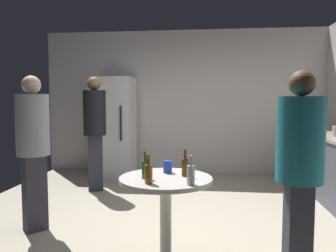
{
  "coord_description": "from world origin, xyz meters",
  "views": [
    {
      "loc": [
        0.45,
        -3.73,
        1.4
      ],
      "look_at": [
        -0.05,
        0.62,
        1.05
      ],
      "focal_mm": 35.59,
      "sensor_mm": 36.0,
      "label": 1
    }
  ],
  "objects_px": {
    "beer_bottle_clear": "(191,174)",
    "plastic_cup_blue": "(168,167)",
    "person_in_gray_shirt": "(33,141)",
    "refrigerator": "(115,127)",
    "beer_bottle_amber": "(148,173)",
    "beer_bottle_brown": "(185,167)",
    "person_in_black_shirt": "(95,124)",
    "person_in_teal_shirt": "(300,162)",
    "beer_bottle_green": "(145,169)",
    "foreground_table": "(166,189)"
  },
  "relations": [
    {
      "from": "foreground_table",
      "to": "person_in_gray_shirt",
      "type": "xyz_separation_m",
      "value": [
        -1.47,
        0.51,
        0.33
      ]
    },
    {
      "from": "beer_bottle_green",
      "to": "person_in_teal_shirt",
      "type": "xyz_separation_m",
      "value": [
        1.19,
        -0.21,
        0.12
      ]
    },
    {
      "from": "beer_bottle_brown",
      "to": "foreground_table",
      "type": "bearing_deg",
      "value": -158.24
    },
    {
      "from": "beer_bottle_amber",
      "to": "refrigerator",
      "type": "bearing_deg",
      "value": 109.94
    },
    {
      "from": "person_in_teal_shirt",
      "to": "person_in_black_shirt",
      "type": "bearing_deg",
      "value": -45.45
    },
    {
      "from": "plastic_cup_blue",
      "to": "person_in_black_shirt",
      "type": "distance_m",
      "value": 2.37
    },
    {
      "from": "beer_bottle_clear",
      "to": "beer_bottle_brown",
      "type": "bearing_deg",
      "value": 102.01
    },
    {
      "from": "beer_bottle_brown",
      "to": "beer_bottle_clear",
      "type": "relative_size",
      "value": 1.0
    },
    {
      "from": "beer_bottle_clear",
      "to": "plastic_cup_blue",
      "type": "relative_size",
      "value": 2.09
    },
    {
      "from": "refrigerator",
      "to": "person_in_gray_shirt",
      "type": "relative_size",
      "value": 1.09
    },
    {
      "from": "foreground_table",
      "to": "beer_bottle_green",
      "type": "distance_m",
      "value": 0.26
    },
    {
      "from": "beer_bottle_amber",
      "to": "beer_bottle_clear",
      "type": "relative_size",
      "value": 1.0
    },
    {
      "from": "person_in_black_shirt",
      "to": "beer_bottle_green",
      "type": "bearing_deg",
      "value": 9.73
    },
    {
      "from": "beer_bottle_green",
      "to": "beer_bottle_clear",
      "type": "height_order",
      "value": "same"
    },
    {
      "from": "plastic_cup_blue",
      "to": "person_in_teal_shirt",
      "type": "xyz_separation_m",
      "value": [
        1.03,
        -0.45,
        0.15
      ]
    },
    {
      "from": "foreground_table",
      "to": "beer_bottle_amber",
      "type": "bearing_deg",
      "value": -116.02
    },
    {
      "from": "beer_bottle_amber",
      "to": "person_in_black_shirt",
      "type": "relative_size",
      "value": 0.13
    },
    {
      "from": "refrigerator",
      "to": "plastic_cup_blue",
      "type": "bearing_deg",
      "value": -65.86
    },
    {
      "from": "person_in_gray_shirt",
      "to": "refrigerator",
      "type": "bearing_deg",
      "value": 130.36
    },
    {
      "from": "beer_bottle_brown",
      "to": "person_in_gray_shirt",
      "type": "bearing_deg",
      "value": 164.69
    },
    {
      "from": "beer_bottle_amber",
      "to": "person_in_teal_shirt",
      "type": "height_order",
      "value": "person_in_teal_shirt"
    },
    {
      "from": "plastic_cup_blue",
      "to": "foreground_table",
      "type": "bearing_deg",
      "value": -88.74
    },
    {
      "from": "foreground_table",
      "to": "person_in_gray_shirt",
      "type": "height_order",
      "value": "person_in_gray_shirt"
    },
    {
      "from": "plastic_cup_blue",
      "to": "person_in_gray_shirt",
      "type": "relative_size",
      "value": 0.07
    },
    {
      "from": "person_in_gray_shirt",
      "to": "person_in_black_shirt",
      "type": "bearing_deg",
      "value": 128.99
    },
    {
      "from": "beer_bottle_amber",
      "to": "person_in_black_shirt",
      "type": "height_order",
      "value": "person_in_black_shirt"
    },
    {
      "from": "person_in_teal_shirt",
      "to": "plastic_cup_blue",
      "type": "bearing_deg",
      "value": -23.99
    },
    {
      "from": "beer_bottle_amber",
      "to": "person_in_gray_shirt",
      "type": "relative_size",
      "value": 0.14
    },
    {
      "from": "beer_bottle_brown",
      "to": "person_in_black_shirt",
      "type": "xyz_separation_m",
      "value": [
        -1.51,
        2.05,
        0.2
      ]
    },
    {
      "from": "beer_bottle_amber",
      "to": "beer_bottle_brown",
      "type": "height_order",
      "value": "same"
    },
    {
      "from": "foreground_table",
      "to": "person_in_black_shirt",
      "type": "relative_size",
      "value": 0.46
    },
    {
      "from": "refrigerator",
      "to": "person_in_teal_shirt",
      "type": "distance_m",
      "value": 4.16
    },
    {
      "from": "plastic_cup_blue",
      "to": "person_in_teal_shirt",
      "type": "height_order",
      "value": "person_in_teal_shirt"
    },
    {
      "from": "foreground_table",
      "to": "beer_bottle_green",
      "type": "relative_size",
      "value": 3.48
    },
    {
      "from": "foreground_table",
      "to": "person_in_gray_shirt",
      "type": "distance_m",
      "value": 1.59
    },
    {
      "from": "beer_bottle_clear",
      "to": "beer_bottle_green",
      "type": "bearing_deg",
      "value": 157.27
    },
    {
      "from": "beer_bottle_green",
      "to": "foreground_table",
      "type": "bearing_deg",
      "value": 21.16
    },
    {
      "from": "beer_bottle_green",
      "to": "person_in_black_shirt",
      "type": "distance_m",
      "value": 2.49
    },
    {
      "from": "refrigerator",
      "to": "beer_bottle_clear",
      "type": "bearing_deg",
      "value": -65.2
    },
    {
      "from": "beer_bottle_amber",
      "to": "beer_bottle_clear",
      "type": "xyz_separation_m",
      "value": [
        0.33,
        -0.0,
        0.0
      ]
    },
    {
      "from": "beer_bottle_brown",
      "to": "beer_bottle_green",
      "type": "distance_m",
      "value": 0.35
    },
    {
      "from": "plastic_cup_blue",
      "to": "refrigerator",
      "type": "bearing_deg",
      "value": 114.14
    },
    {
      "from": "foreground_table",
      "to": "refrigerator",
      "type": "bearing_deg",
      "value": 112.98
    },
    {
      "from": "beer_bottle_green",
      "to": "refrigerator",
      "type": "bearing_deg",
      "value": 110.03
    },
    {
      "from": "plastic_cup_blue",
      "to": "person_in_gray_shirt",
      "type": "xyz_separation_m",
      "value": [
        -1.47,
        0.33,
        0.17
      ]
    },
    {
      "from": "refrigerator",
      "to": "person_in_gray_shirt",
      "type": "xyz_separation_m",
      "value": [
        -0.14,
        -2.64,
        0.06
      ]
    },
    {
      "from": "beer_bottle_brown",
      "to": "plastic_cup_blue",
      "type": "height_order",
      "value": "beer_bottle_brown"
    },
    {
      "from": "beer_bottle_brown",
      "to": "person_in_gray_shirt",
      "type": "distance_m",
      "value": 1.7
    },
    {
      "from": "beer_bottle_clear",
      "to": "person_in_teal_shirt",
      "type": "bearing_deg",
      "value": -3.22
    },
    {
      "from": "beer_bottle_brown",
      "to": "beer_bottle_clear",
      "type": "bearing_deg",
      "value": -77.99
    }
  ]
}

